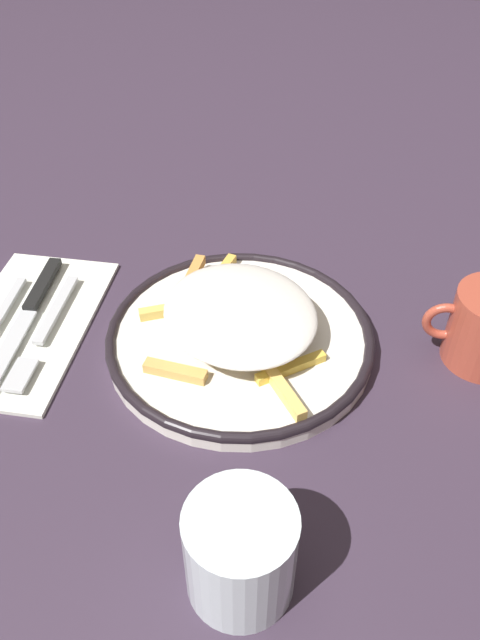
% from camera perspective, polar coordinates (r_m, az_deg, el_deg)
% --- Properties ---
extents(ground_plane, '(2.60, 2.60, 0.00)m').
position_cam_1_polar(ground_plane, '(0.67, -0.00, -2.27)').
color(ground_plane, '#372A3B').
extents(plate, '(0.28, 0.28, 0.02)m').
position_cam_1_polar(plate, '(0.66, -0.00, -1.58)').
color(plate, white).
rests_on(plate, ground_plane).
extents(fries_heap, '(0.22, 0.23, 0.04)m').
position_cam_1_polar(fries_heap, '(0.64, -0.02, 0.68)').
color(fries_heap, '#E1B351').
rests_on(fries_heap, plate).
extents(napkin, '(0.14, 0.24, 0.01)m').
position_cam_1_polar(napkin, '(0.72, -18.74, -0.42)').
color(napkin, white).
rests_on(napkin, ground_plane).
extents(fork, '(0.02, 0.18, 0.01)m').
position_cam_1_polar(fork, '(0.70, -17.15, -0.87)').
color(fork, silver).
rests_on(fork, napkin).
extents(knife, '(0.02, 0.21, 0.01)m').
position_cam_1_polar(knife, '(0.73, -18.35, 1.01)').
color(knife, black).
rests_on(knife, napkin).
extents(water_glass, '(0.08, 0.08, 0.09)m').
position_cam_1_polar(water_glass, '(0.48, 0.03, -20.12)').
color(water_glass, silver).
rests_on(water_glass, ground_plane).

